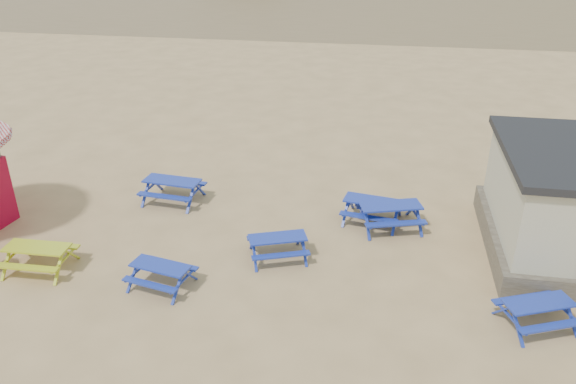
# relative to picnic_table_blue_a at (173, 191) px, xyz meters

# --- Properties ---
(ground) EXTENTS (400.00, 400.00, 0.00)m
(ground) POSITION_rel_picnic_table_blue_a_xyz_m (3.27, -2.16, -0.40)
(ground) COLOR tan
(ground) RESTS_ON ground
(wet_sand) EXTENTS (400.00, 400.00, 0.00)m
(wet_sand) POSITION_rel_picnic_table_blue_a_xyz_m (3.27, 52.84, -0.39)
(wet_sand) COLOR olive
(wet_sand) RESTS_ON ground
(picnic_table_blue_a) EXTENTS (2.03, 1.70, 0.79)m
(picnic_table_blue_a) POSITION_rel_picnic_table_blue_a_xyz_m (0.00, 0.00, 0.00)
(picnic_table_blue_a) COLOR #231392
(picnic_table_blue_a) RESTS_ON ground
(picnic_table_blue_b) EXTENTS (2.02, 1.74, 0.76)m
(picnic_table_blue_b) POSITION_rel_picnic_table_blue_a_xyz_m (6.72, -0.28, -0.02)
(picnic_table_blue_b) COLOR #231392
(picnic_table_blue_b) RESTS_ON ground
(picnic_table_blue_c) EXTENTS (2.24, 1.99, 0.79)m
(picnic_table_blue_c) POSITION_rel_picnic_table_blue_a_xyz_m (7.27, -0.56, -0.00)
(picnic_table_blue_c) COLOR #231392
(picnic_table_blue_c) RESTS_ON ground
(picnic_table_blue_d) EXTENTS (1.77, 1.54, 0.65)m
(picnic_table_blue_d) POSITION_rel_picnic_table_blue_a_xyz_m (1.44, -4.76, -0.07)
(picnic_table_blue_d) COLOR #231392
(picnic_table_blue_d) RESTS_ON ground
(picnic_table_blue_e) EXTENTS (1.97, 1.78, 0.68)m
(picnic_table_blue_e) POSITION_rel_picnic_table_blue_a_xyz_m (4.17, -2.88, -0.06)
(picnic_table_blue_e) COLOR #231392
(picnic_table_blue_e) RESTS_ON ground
(picnic_table_blue_f) EXTENTS (2.00, 1.83, 0.68)m
(picnic_table_blue_f) POSITION_rel_picnic_table_blue_a_xyz_m (10.72, -4.75, -0.06)
(picnic_table_blue_f) COLOR #231392
(picnic_table_blue_f) RESTS_ON ground
(picnic_table_yellow) EXTENTS (1.77, 1.45, 0.73)m
(picnic_table_yellow) POSITION_rel_picnic_table_blue_a_xyz_m (-2.13, -4.59, -0.03)
(picnic_table_yellow) COLOR #A7B918
(picnic_table_yellow) RESTS_ON ground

